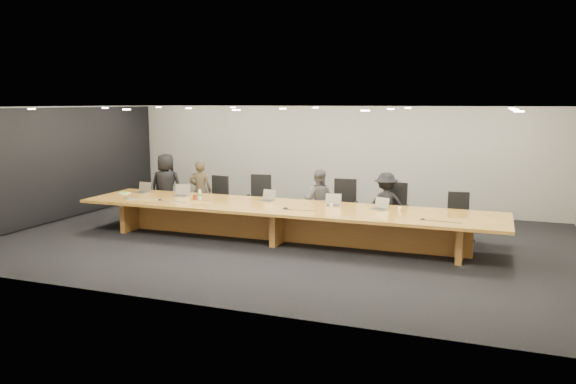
% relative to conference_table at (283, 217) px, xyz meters
% --- Properties ---
extents(ground, '(12.00, 12.00, 0.00)m').
position_rel_conference_table_xyz_m(ground, '(0.00, 0.00, -0.52)').
color(ground, black).
rests_on(ground, ground).
extents(back_wall, '(12.00, 0.02, 2.80)m').
position_rel_conference_table_xyz_m(back_wall, '(0.00, 4.00, 0.88)').
color(back_wall, beige).
rests_on(back_wall, ground).
extents(left_wall_panel, '(0.08, 7.84, 2.74)m').
position_rel_conference_table_xyz_m(left_wall_panel, '(-5.94, 0.00, 0.85)').
color(left_wall_panel, black).
rests_on(left_wall_panel, ground).
extents(conference_table, '(9.00, 1.80, 0.75)m').
position_rel_conference_table_xyz_m(conference_table, '(0.00, 0.00, 0.00)').
color(conference_table, '#9C6822').
rests_on(conference_table, ground).
extents(chair_far_left, '(0.61, 0.61, 1.04)m').
position_rel_conference_table_xyz_m(chair_far_left, '(-3.83, 1.33, -0.00)').
color(chair_far_left, black).
rests_on(chair_far_left, ground).
extents(chair_left, '(0.65, 0.65, 1.13)m').
position_rel_conference_table_xyz_m(chair_left, '(-2.28, 1.30, 0.04)').
color(chair_left, black).
rests_on(chair_left, ground).
extents(chair_mid_left, '(0.67, 0.67, 1.20)m').
position_rel_conference_table_xyz_m(chair_mid_left, '(-1.15, 1.33, 0.08)').
color(chair_mid_left, black).
rests_on(chair_mid_left, ground).
extents(chair_mid_right, '(0.65, 0.65, 1.21)m').
position_rel_conference_table_xyz_m(chair_mid_right, '(0.97, 1.23, 0.08)').
color(chair_mid_right, black).
rests_on(chair_mid_right, ground).
extents(chair_right, '(0.65, 0.65, 1.17)m').
position_rel_conference_table_xyz_m(chair_right, '(2.08, 1.35, 0.06)').
color(chair_right, black).
rests_on(chair_right, ground).
extents(chair_far_right, '(0.61, 0.61, 1.05)m').
position_rel_conference_table_xyz_m(chair_far_right, '(3.47, 1.20, 0.01)').
color(chair_far_right, black).
rests_on(chair_far_right, ground).
extents(person_a, '(0.91, 0.70, 1.65)m').
position_rel_conference_table_xyz_m(person_a, '(-3.56, 1.14, 0.30)').
color(person_a, black).
rests_on(person_a, ground).
extents(person_b, '(0.63, 0.50, 1.50)m').
position_rel_conference_table_xyz_m(person_b, '(-2.64, 1.21, 0.23)').
color(person_b, '#342A1C').
rests_on(person_b, ground).
extents(person_c, '(0.74, 0.60, 1.40)m').
position_rel_conference_table_xyz_m(person_c, '(0.40, 1.21, 0.18)').
color(person_c, '#4C4C4E').
rests_on(person_c, ground).
extents(person_d, '(1.03, 0.80, 1.40)m').
position_rel_conference_table_xyz_m(person_d, '(1.94, 1.18, 0.18)').
color(person_d, black).
rests_on(person_d, ground).
extents(laptop_a, '(0.35, 0.27, 0.26)m').
position_rel_conference_table_xyz_m(laptop_a, '(-3.77, 0.40, 0.36)').
color(laptop_a, tan).
rests_on(laptop_a, conference_table).
extents(laptop_b, '(0.38, 0.30, 0.28)m').
position_rel_conference_table_xyz_m(laptop_b, '(-2.64, 0.30, 0.37)').
color(laptop_b, '#BEA991').
rests_on(laptop_b, conference_table).
extents(laptop_c, '(0.37, 0.30, 0.26)m').
position_rel_conference_table_xyz_m(laptop_c, '(-0.55, 0.41, 0.36)').
color(laptop_c, tan).
rests_on(laptop_c, conference_table).
extents(laptop_d, '(0.37, 0.29, 0.26)m').
position_rel_conference_table_xyz_m(laptop_d, '(0.99, 0.33, 0.36)').
color(laptop_d, '#C7B398').
rests_on(laptop_d, conference_table).
extents(laptop_e, '(0.38, 0.33, 0.25)m').
position_rel_conference_table_xyz_m(laptop_e, '(1.97, 0.27, 0.35)').
color(laptop_e, tan).
rests_on(laptop_e, conference_table).
extents(water_bottle, '(0.08, 0.08, 0.22)m').
position_rel_conference_table_xyz_m(water_bottle, '(-2.02, 0.07, 0.34)').
color(water_bottle, silver).
rests_on(water_bottle, conference_table).
extents(amber_mug, '(0.11, 0.11, 0.11)m').
position_rel_conference_table_xyz_m(amber_mug, '(-2.11, 0.02, 0.29)').
color(amber_mug, maroon).
rests_on(amber_mug, conference_table).
extents(paper_cup_near, '(0.09, 0.09, 0.08)m').
position_rel_conference_table_xyz_m(paper_cup_near, '(1.00, 0.17, 0.27)').
color(paper_cup_near, white).
rests_on(paper_cup_near, conference_table).
extents(paper_cup_far, '(0.08, 0.08, 0.08)m').
position_rel_conference_table_xyz_m(paper_cup_far, '(2.39, 0.25, 0.27)').
color(paper_cup_far, white).
rests_on(paper_cup_far, conference_table).
extents(notepad, '(0.27, 0.23, 0.01)m').
position_rel_conference_table_xyz_m(notepad, '(-4.13, 0.20, 0.24)').
color(notepad, silver).
rests_on(notepad, conference_table).
extents(lime_gadget, '(0.17, 0.11, 0.02)m').
position_rel_conference_table_xyz_m(lime_gadget, '(-4.14, 0.20, 0.26)').
color(lime_gadget, '#5FCE37').
rests_on(lime_gadget, notepad).
extents(av_box, '(0.23, 0.19, 0.03)m').
position_rel_conference_table_xyz_m(av_box, '(-3.57, -0.39, 0.24)').
color(av_box, '#B1B1B6').
rests_on(av_box, conference_table).
extents(mic_left, '(0.15, 0.15, 0.03)m').
position_rel_conference_table_xyz_m(mic_left, '(-2.81, -0.29, 0.24)').
color(mic_left, black).
rests_on(mic_left, conference_table).
extents(mic_center, '(0.15, 0.15, 0.03)m').
position_rel_conference_table_xyz_m(mic_center, '(0.16, -0.29, 0.25)').
color(mic_center, black).
rests_on(mic_center, conference_table).
extents(mic_right, '(0.14, 0.14, 0.03)m').
position_rel_conference_table_xyz_m(mic_right, '(2.92, -0.41, 0.24)').
color(mic_right, black).
rests_on(mic_right, conference_table).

